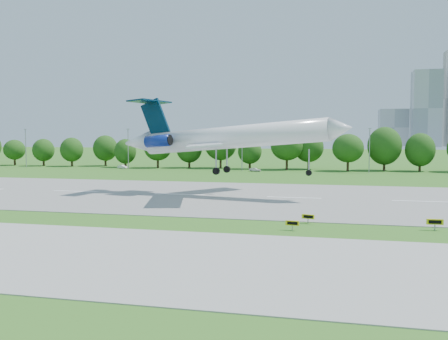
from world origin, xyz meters
The scene contains 11 objects.
ground centered at (0.00, 0.00, 0.00)m, with size 600.00×600.00×0.00m, color #2B6A1B.
runway centered at (0.00, 25.00, 0.04)m, with size 400.00×45.00×0.08m, color gray.
taxiway centered at (0.00, -18.00, 0.04)m, with size 400.00×23.00×0.08m, color #ADADA8.
tree_line centered at (0.00, 92.00, 6.19)m, with size 288.40×8.40×10.40m.
light_poles centered at (-2.50, 82.00, 6.34)m, with size 175.90×0.25×12.19m.
airliner centered at (-12.32, 25.33, 10.12)m, with size 41.52×29.82×13.30m.
taxi_sign_left centered at (2.37, -2.86, 0.80)m, with size 1.55×0.33×1.08m.
taxi_sign_centre centered at (3.79, 1.88, 0.80)m, with size 1.55×0.52×1.09m.
taxi_sign_right centered at (17.76, 0.74, 0.93)m, with size 1.80×0.30×1.26m.
service_vehicle_a centered at (-57.93, 84.03, 0.54)m, with size 1.15×3.29×1.08m, color silver.
service_vehicle_b centered at (-16.08, 81.25, 0.57)m, with size 1.34×3.33×1.13m, color silver.
Camera 1 is at (7.46, -57.75, 10.70)m, focal length 40.00 mm.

